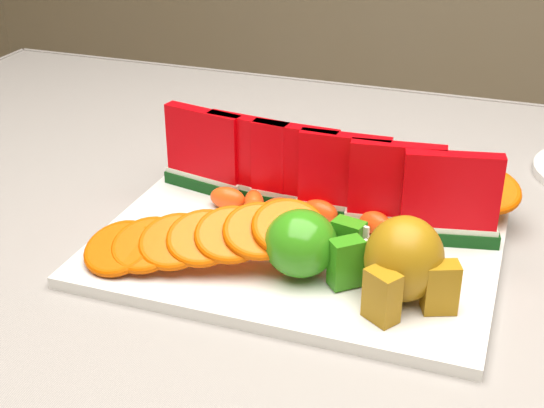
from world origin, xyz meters
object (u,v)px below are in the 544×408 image
Objects in this scene: platter at (298,244)px; pear_cluster at (405,263)px; fork at (208,144)px; apple_cluster at (309,245)px.

pear_cluster is (0.12, -0.07, 0.04)m from platter.
pear_cluster is 0.44m from fork.
fork is (-0.20, 0.22, -0.00)m from platter.
apple_cluster is (0.03, -0.06, 0.04)m from platter.
fork is at bearing 128.90° from apple_cluster.
pear_cluster is at bearing -42.59° from fork.
platter is 3.79× the size of apple_cluster.
platter is at bearing 115.23° from apple_cluster.
platter is 0.08m from apple_cluster.
apple_cluster is 0.37m from fork.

